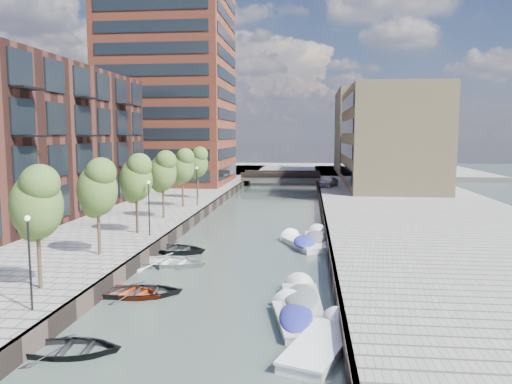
% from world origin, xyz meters
% --- Properties ---
extents(water, '(300.00, 300.00, 0.00)m').
position_xyz_m(water, '(0.00, 40.00, 0.00)').
color(water, '#38473F').
rests_on(water, ground).
extents(quay_right, '(20.00, 140.00, 1.00)m').
position_xyz_m(quay_right, '(16.00, 40.00, 0.50)').
color(quay_right, gray).
rests_on(quay_right, ground).
extents(quay_wall_left, '(0.25, 140.00, 1.00)m').
position_xyz_m(quay_wall_left, '(-6.10, 40.00, 0.50)').
color(quay_wall_left, '#332823').
rests_on(quay_wall_left, ground).
extents(quay_wall_right, '(0.25, 140.00, 1.00)m').
position_xyz_m(quay_wall_right, '(6.10, 40.00, 0.50)').
color(quay_wall_right, '#332823').
rests_on(quay_wall_right, ground).
extents(far_closure, '(80.00, 40.00, 1.00)m').
position_xyz_m(far_closure, '(0.00, 100.00, 0.50)').
color(far_closure, gray).
rests_on(far_closure, ground).
extents(apartment_block, '(8.00, 38.00, 14.00)m').
position_xyz_m(apartment_block, '(-20.00, 30.00, 8.00)').
color(apartment_block, black).
rests_on(apartment_block, quay_left).
extents(tower, '(18.00, 18.00, 30.00)m').
position_xyz_m(tower, '(-17.00, 65.00, 16.00)').
color(tower, brown).
rests_on(tower, quay_left).
extents(tan_block_near, '(12.00, 25.00, 14.00)m').
position_xyz_m(tan_block_near, '(16.00, 62.00, 8.00)').
color(tan_block_near, tan).
rests_on(tan_block_near, quay_right).
extents(tan_block_far, '(12.00, 20.00, 16.00)m').
position_xyz_m(tan_block_far, '(16.00, 88.00, 9.00)').
color(tan_block_far, tan).
rests_on(tan_block_far, quay_right).
extents(bridge, '(13.00, 6.00, 1.30)m').
position_xyz_m(bridge, '(0.00, 72.00, 1.39)').
color(bridge, gray).
rests_on(bridge, ground).
extents(tree_1, '(2.50, 2.50, 5.95)m').
position_xyz_m(tree_1, '(-8.50, 11.00, 5.31)').
color(tree_1, '#382619').
rests_on(tree_1, quay_left).
extents(tree_2, '(2.50, 2.50, 5.95)m').
position_xyz_m(tree_2, '(-8.50, 18.00, 5.31)').
color(tree_2, '#382619').
rests_on(tree_2, quay_left).
extents(tree_3, '(2.50, 2.50, 5.95)m').
position_xyz_m(tree_3, '(-8.50, 25.00, 5.31)').
color(tree_3, '#382619').
rests_on(tree_3, quay_left).
extents(tree_4, '(2.50, 2.50, 5.95)m').
position_xyz_m(tree_4, '(-8.50, 32.00, 5.31)').
color(tree_4, '#382619').
rests_on(tree_4, quay_left).
extents(tree_5, '(2.50, 2.50, 5.95)m').
position_xyz_m(tree_5, '(-8.50, 39.00, 5.31)').
color(tree_5, '#382619').
rests_on(tree_5, quay_left).
extents(tree_6, '(2.50, 2.50, 5.95)m').
position_xyz_m(tree_6, '(-8.50, 46.00, 5.31)').
color(tree_6, '#382619').
rests_on(tree_6, quay_left).
extents(lamp_0, '(0.24, 0.24, 4.12)m').
position_xyz_m(lamp_0, '(-7.20, 8.00, 3.51)').
color(lamp_0, black).
rests_on(lamp_0, quay_left).
extents(lamp_1, '(0.24, 0.24, 4.12)m').
position_xyz_m(lamp_1, '(-7.20, 24.00, 3.51)').
color(lamp_1, black).
rests_on(lamp_1, quay_left).
extents(lamp_2, '(0.24, 0.24, 4.12)m').
position_xyz_m(lamp_2, '(-7.20, 40.00, 3.51)').
color(lamp_2, black).
rests_on(lamp_2, quay_left).
extents(sloop_0, '(4.81, 3.81, 0.90)m').
position_xyz_m(sloop_0, '(-4.15, 13.29, 0.00)').
color(sloop_0, black).
rests_on(sloop_0, ground).
extents(sloop_1, '(4.34, 3.30, 0.84)m').
position_xyz_m(sloop_1, '(-4.62, 6.17, 0.00)').
color(sloop_1, black).
rests_on(sloop_1, ground).
extents(sloop_2, '(4.65, 3.85, 0.83)m').
position_xyz_m(sloop_2, '(-4.85, 13.16, 0.00)').
color(sloop_2, '#982D10').
rests_on(sloop_2, ground).
extents(sloop_3, '(5.13, 3.78, 1.03)m').
position_xyz_m(sloop_3, '(-4.36, 19.20, 0.00)').
color(sloop_3, silver).
rests_on(sloop_3, ground).
extents(sloop_4, '(5.33, 4.19, 1.00)m').
position_xyz_m(sloop_4, '(-5.04, 22.99, 0.00)').
color(sloop_4, black).
rests_on(sloop_4, ground).
extents(motorboat_0, '(2.49, 4.99, 1.59)m').
position_xyz_m(motorboat_0, '(4.01, 10.41, 0.19)').
color(motorboat_0, silver).
rests_on(motorboat_0, ground).
extents(motorboat_1, '(2.17, 5.34, 1.74)m').
position_xyz_m(motorboat_1, '(4.27, 12.96, 0.21)').
color(motorboat_1, '#B0B0AE').
rests_on(motorboat_1, ground).
extents(motorboat_2, '(3.45, 5.58, 1.76)m').
position_xyz_m(motorboat_2, '(5.33, 7.93, 0.10)').
color(motorboat_2, white).
rests_on(motorboat_2, ground).
extents(motorboat_3, '(3.85, 5.55, 1.76)m').
position_xyz_m(motorboat_3, '(4.12, 26.10, 0.21)').
color(motorboat_3, white).
rests_on(motorboat_3, ground).
extents(motorboat_4, '(2.16, 5.58, 1.83)m').
position_xyz_m(motorboat_4, '(5.25, 27.80, 0.22)').
color(motorboat_4, silver).
rests_on(motorboat_4, ground).
extents(car, '(3.17, 4.65, 1.47)m').
position_xyz_m(car, '(7.50, 60.75, 1.74)').
color(car, '#B4B5B9').
rests_on(car, quay_right).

